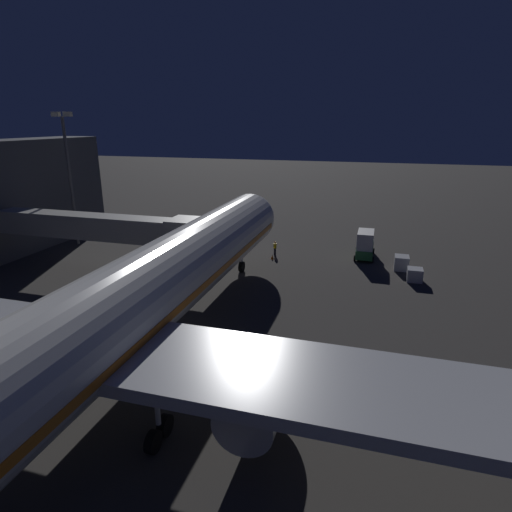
% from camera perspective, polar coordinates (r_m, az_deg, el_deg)
% --- Properties ---
extents(ground_plane, '(320.00, 320.00, 0.00)m').
position_cam_1_polar(ground_plane, '(33.54, -11.60, -11.95)').
color(ground_plane, '#383533').
extents(airliner_at_gate, '(55.54, 67.07, 20.25)m').
position_cam_1_polar(airliner_at_gate, '(24.46, -22.27, -10.46)').
color(airliner_at_gate, silver).
rests_on(airliner_at_gate, ground_plane).
extents(jet_bridge, '(24.29, 3.40, 7.01)m').
position_cam_1_polar(jet_bridge, '(48.00, -18.89, 3.57)').
color(jet_bridge, '#9E9E99').
rests_on(jet_bridge, ground_plane).
extents(apron_floodlight_mast, '(2.90, 0.50, 17.48)m').
position_cam_1_polar(apron_floodlight_mast, '(62.70, -23.73, 10.50)').
color(apron_floodlight_mast, '#59595E').
rests_on(apron_floodlight_mast, ground_plane).
extents(ops_van, '(2.36, 5.25, 3.49)m').
position_cam_1_polar(ops_van, '(54.69, 14.39, 1.58)').
color(ops_van, '#287038').
rests_on(ops_van, ground_plane).
extents(baggage_container_near_belt, '(1.57, 1.59, 1.40)m').
position_cam_1_polar(baggage_container_near_belt, '(48.51, 20.46, -2.37)').
color(baggage_container_near_belt, '#B7BABF').
rests_on(baggage_container_near_belt, ground_plane).
extents(baggage_container_mid_row, '(1.57, 1.85, 1.62)m').
position_cam_1_polar(baggage_container_mid_row, '(51.68, 18.86, -0.87)').
color(baggage_container_mid_row, '#B7BABF').
rests_on(baggage_container_mid_row, ground_plane).
extents(ground_crew_marshaller_fwd, '(0.40, 0.40, 1.77)m').
position_cam_1_polar(ground_crew_marshaller_fwd, '(54.39, 2.55, 1.17)').
color(ground_crew_marshaller_fwd, black).
rests_on(ground_crew_marshaller_fwd, ground_plane).
extents(traffic_cone_nose_port, '(0.36, 0.36, 0.55)m').
position_cam_1_polar(traffic_cone_nose_port, '(52.84, 2.19, -0.11)').
color(traffic_cone_nose_port, orange).
rests_on(traffic_cone_nose_port, ground_plane).
extents(traffic_cone_nose_starboard, '(0.36, 0.36, 0.55)m').
position_cam_1_polar(traffic_cone_nose_starboard, '(54.02, -2.34, 0.28)').
color(traffic_cone_nose_starboard, orange).
rests_on(traffic_cone_nose_starboard, ground_plane).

